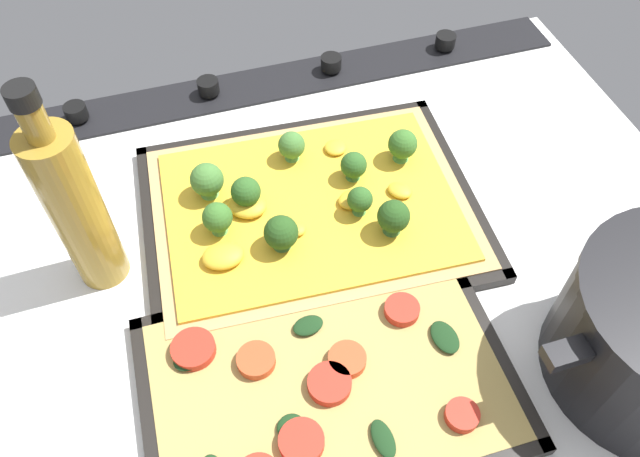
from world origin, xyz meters
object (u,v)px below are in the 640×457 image
at_px(baking_tray_front, 311,213).
at_px(broccoli_pizza, 308,204).
at_px(baking_tray_back, 328,385).
at_px(veggie_pizza_back, 324,382).
at_px(oil_bottle, 76,208).

height_order(baking_tray_front, broccoli_pizza, broccoli_pizza).
bearing_deg(baking_tray_back, veggie_pizza_back, 2.75).
bearing_deg(broccoli_pizza, oil_bottle, 2.31).
distance_m(veggie_pizza_back, oil_bottle, 0.28).
distance_m(broccoli_pizza, baking_tray_back, 0.21).
height_order(broccoli_pizza, veggie_pizza_back, broccoli_pizza).
xyz_separation_m(baking_tray_front, oil_bottle, (0.23, 0.01, 0.10)).
bearing_deg(baking_tray_back, broccoli_pizza, -101.08).
xyz_separation_m(baking_tray_front, baking_tray_back, (0.04, 0.20, 0.00)).
bearing_deg(veggie_pizza_back, oil_bottle, -46.76).
relative_size(veggie_pizza_back, oil_bottle, 1.30).
xyz_separation_m(baking_tray_front, veggie_pizza_back, (0.05, 0.20, 0.01)).
distance_m(broccoli_pizza, oil_bottle, 0.24).
bearing_deg(baking_tray_front, veggie_pizza_back, 76.86).
bearing_deg(baking_tray_back, baking_tray_front, -102.13).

